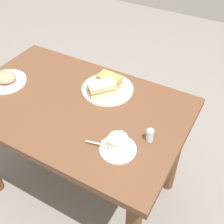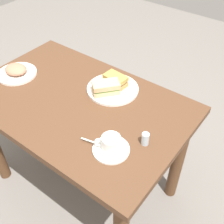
# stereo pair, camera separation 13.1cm
# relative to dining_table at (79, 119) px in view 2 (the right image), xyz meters

# --- Properties ---
(ground_plane) EXTENTS (6.00, 6.00, 0.00)m
(ground_plane) POSITION_rel_dining_table_xyz_m (0.00, 0.00, -0.60)
(ground_plane) COLOR slate
(dining_table) EXTENTS (1.12, 0.72, 0.73)m
(dining_table) POSITION_rel_dining_table_xyz_m (0.00, 0.00, 0.00)
(dining_table) COLOR #543521
(dining_table) RESTS_ON ground_plane
(sandwich_plate) EXTENTS (0.27, 0.27, 0.01)m
(sandwich_plate) POSITION_rel_dining_table_xyz_m (-0.09, -0.18, 0.14)
(sandwich_plate) COLOR white
(sandwich_plate) RESTS_ON dining_table
(sandwich_front) EXTENTS (0.12, 0.08, 0.06)m
(sandwich_front) POSITION_rel_dining_table_xyz_m (-0.09, -0.21, 0.18)
(sandwich_front) COLOR #AE8848
(sandwich_front) RESTS_ON sandwich_plate
(sandwich_back) EXTENTS (0.15, 0.15, 0.06)m
(sandwich_back) POSITION_rel_dining_table_xyz_m (-0.09, -0.13, 0.18)
(sandwich_back) COLOR tan
(sandwich_back) RESTS_ON sandwich_plate
(coffee_saucer) EXTENTS (0.16, 0.16, 0.01)m
(coffee_saucer) POSITION_rel_dining_table_xyz_m (-0.34, 0.15, 0.14)
(coffee_saucer) COLOR white
(coffee_saucer) RESTS_ON dining_table
(coffee_cup) EXTENTS (0.10, 0.08, 0.07)m
(coffee_cup) POSITION_rel_dining_table_xyz_m (-0.33, 0.16, 0.18)
(coffee_cup) COLOR white
(coffee_cup) RESTS_ON coffee_saucer
(spoon) EXTENTS (0.10, 0.03, 0.01)m
(spoon) POSITION_rel_dining_table_xyz_m (-0.26, 0.17, 0.14)
(spoon) COLOR silver
(spoon) RESTS_ON coffee_saucer
(side_plate) EXTENTS (0.22, 0.22, 0.01)m
(side_plate) POSITION_rel_dining_table_xyz_m (0.42, 0.04, 0.14)
(side_plate) COLOR white
(side_plate) RESTS_ON dining_table
(side_food_pile) EXTENTS (0.13, 0.11, 0.04)m
(side_food_pile) POSITION_rel_dining_table_xyz_m (0.42, 0.04, 0.17)
(side_food_pile) COLOR #B37659
(side_food_pile) RESTS_ON side_plate
(salt_shaker) EXTENTS (0.03, 0.03, 0.06)m
(salt_shaker) POSITION_rel_dining_table_xyz_m (-0.43, 0.04, 0.16)
(salt_shaker) COLOR silver
(salt_shaker) RESTS_ON dining_table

